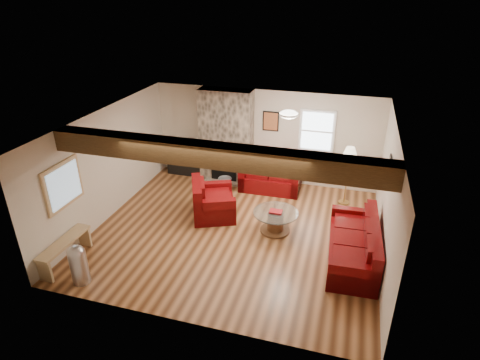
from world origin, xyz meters
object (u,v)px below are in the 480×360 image
at_px(tv_cabinet, 186,165).
at_px(floor_lamp, 350,156).
at_px(coffee_table, 275,222).
at_px(sofa_three, 353,242).
at_px(loveseat, 271,175).
at_px(armchair_red, 213,199).
at_px(television, 185,150).

xyz_separation_m(tv_cabinet, floor_lamp, (4.44, -0.54, 1.01)).
bearing_deg(floor_lamp, coffee_table, -128.74).
xyz_separation_m(coffee_table, floor_lamp, (1.39, 1.73, 1.02)).
height_order(coffee_table, floor_lamp, floor_lamp).
bearing_deg(sofa_three, loveseat, -142.19).
bearing_deg(armchair_red, sofa_three, -128.82).
xyz_separation_m(armchair_red, tv_cabinet, (-1.53, 1.99, -0.18)).
relative_size(armchair_red, television, 1.44).
relative_size(sofa_three, armchair_red, 1.99).
bearing_deg(television, loveseat, -6.78).
xyz_separation_m(coffee_table, television, (-3.06, 2.27, 0.48)).
relative_size(loveseat, armchair_red, 1.45).
bearing_deg(armchair_red, tv_cabinet, 13.89).
xyz_separation_m(television, floor_lamp, (4.44, -0.54, 0.54)).
height_order(armchair_red, floor_lamp, floor_lamp).
relative_size(armchair_red, coffee_table, 1.10).
bearing_deg(coffee_table, armchair_red, 169.68).
bearing_deg(sofa_three, coffee_table, -112.10).
xyz_separation_m(sofa_three, coffee_table, (-1.64, 0.58, -0.17)).
height_order(loveseat, tv_cabinet, loveseat).
xyz_separation_m(armchair_red, coffee_table, (1.52, -0.28, -0.20)).
height_order(tv_cabinet, television, television).
xyz_separation_m(loveseat, coffee_table, (0.53, -1.97, -0.17)).
bearing_deg(coffee_table, floor_lamp, 51.26).
relative_size(tv_cabinet, floor_lamp, 0.68).
xyz_separation_m(loveseat, floor_lamp, (1.92, -0.24, 0.85)).
bearing_deg(floor_lamp, armchair_red, -153.50).
xyz_separation_m(sofa_three, armchair_red, (-3.17, 0.86, 0.02)).
bearing_deg(armchair_red, floor_lamp, -87.17).
height_order(armchair_red, coffee_table, armchair_red).
distance_m(sofa_three, armchair_red, 3.28).
bearing_deg(coffee_table, loveseat, 105.14).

